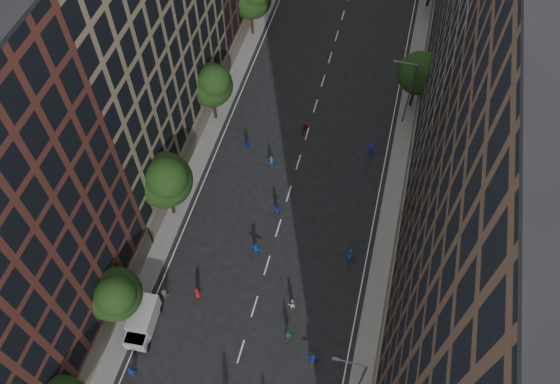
{
  "coord_description": "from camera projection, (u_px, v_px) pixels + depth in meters",
  "views": [
    {
      "loc": [
        7.54,
        -1.36,
        48.86
      ],
      "look_at": [
        -0.63,
        30.11,
        2.0
      ],
      "focal_mm": 35.0,
      "sensor_mm": 36.0,
      "label": 1
    }
  ],
  "objects": [
    {
      "name": "bldg_right_b",
      "position": [
        525.0,
        26.0,
        49.98
      ],
      "size": [
        14.0,
        28.0,
        33.0
      ],
      "primitive_type": "cube",
      "color": "#655C53",
      "rests_on": "ground"
    },
    {
      "name": "tree_left_1",
      "position": [
        115.0,
        294.0,
        46.64
      ],
      "size": [
        4.8,
        4.8,
        8.21
      ],
      "color": "black",
      "rests_on": "ground"
    },
    {
      "name": "skater_8",
      "position": [
        292.0,
        304.0,
        51.24
      ],
      "size": [
        0.9,
        0.82,
        1.5
      ],
      "primitive_type": "imported",
      "rotation": [
        0.0,
        0.0,
        3.56
      ],
      "color": "beige",
      "rests_on": "ground"
    },
    {
      "name": "skater_14",
      "position": [
        277.0,
        208.0,
        57.3
      ],
      "size": [
        0.93,
        0.82,
        1.6
      ],
      "primitive_type": "imported",
      "rotation": [
        0.0,
        0.0,
        2.83
      ],
      "color": "#13239A",
      "rests_on": "ground"
    },
    {
      "name": "streetlamp_far",
      "position": [
        408.0,
        91.0,
        61.08
      ],
      "size": [
        2.64,
        0.22,
        9.06
      ],
      "color": "#595B60",
      "rests_on": "ground"
    },
    {
      "name": "ground",
      "position": [
        306.0,
        136.0,
        64.05
      ],
      "size": [
        240.0,
        240.0,
        0.0
      ],
      "primitive_type": "plane",
      "color": "black",
      "rests_on": "ground"
    },
    {
      "name": "bldg_right_a",
      "position": [
        533.0,
        308.0,
        32.74
      ],
      "size": [
        14.0,
        30.0,
        36.0
      ],
      "primitive_type": "cube",
      "color": "#4C3729",
      "rests_on": "ground"
    },
    {
      "name": "skater_15",
      "position": [
        371.0,
        151.0,
        61.57
      ],
      "size": [
        1.39,
        1.09,
        1.88
      ],
      "primitive_type": "imported",
      "rotation": [
        0.0,
        0.0,
        2.78
      ],
      "color": "#18139E",
      "rests_on": "ground"
    },
    {
      "name": "sidewalk_left",
      "position": [
        228.0,
        74.0,
        69.84
      ],
      "size": [
        4.0,
        105.0,
        0.15
      ],
      "primitive_type": "cube",
      "color": "slate",
      "rests_on": "ground"
    },
    {
      "name": "skater_5",
      "position": [
        313.0,
        359.0,
        48.23
      ],
      "size": [
        1.51,
        0.54,
        1.61
      ],
      "primitive_type": "imported",
      "rotation": [
        0.0,
        0.0,
        3.18
      ],
      "color": "blue",
      "rests_on": "ground"
    },
    {
      "name": "skater_6",
      "position": [
        197.0,
        293.0,
        51.88
      ],
      "size": [
        0.83,
        0.65,
        1.5
      ],
      "primitive_type": "imported",
      "rotation": [
        0.0,
        0.0,
        2.88
      ],
      "color": "maroon",
      "rests_on": "ground"
    },
    {
      "name": "skater_4",
      "position": [
        132.0,
        372.0,
        47.41
      ],
      "size": [
        1.18,
        0.58,
        1.95
      ],
      "primitive_type": "imported",
      "rotation": [
        0.0,
        0.0,
        3.04
      ],
      "color": "#1544AB",
      "rests_on": "ground"
    },
    {
      "name": "skater_16",
      "position": [
        247.0,
        145.0,
        62.2
      ],
      "size": [
        0.97,
        0.49,
        1.59
      ],
      "primitive_type": "imported",
      "rotation": [
        0.0,
        0.0,
        3.03
      ],
      "color": "#151EAE",
      "rests_on": "ground"
    },
    {
      "name": "skater_13",
      "position": [
        271.0,
        161.0,
        60.91
      ],
      "size": [
        0.66,
        0.53,
        1.58
      ],
      "primitive_type": "imported",
      "rotation": [
        0.0,
        0.0,
        3.43
      ],
      "color": "#1450A8",
      "rests_on": "ground"
    },
    {
      "name": "skater_10",
      "position": [
        289.0,
        335.0,
        49.4
      ],
      "size": [
        1.11,
        0.77,
        1.76
      ],
      "primitive_type": "imported",
      "rotation": [
        0.0,
        0.0,
        2.77
      ],
      "color": "#22733B",
      "rests_on": "ground"
    },
    {
      "name": "streetlamp_near",
      "position": [
        357.0,
        381.0,
        42.87
      ],
      "size": [
        2.64,
        0.22,
        9.06
      ],
      "color": "#595B60",
      "rests_on": "ground"
    },
    {
      "name": "skater_9",
      "position": [
        165.0,
        294.0,
        51.81
      ],
      "size": [
        1.0,
        0.6,
        1.52
      ],
      "primitive_type": "imported",
      "rotation": [
        0.0,
        0.0,
        3.1
      ],
      "color": "#38393D",
      "rests_on": "ground"
    },
    {
      "name": "tree_right_a",
      "position": [
        421.0,
        72.0,
        62.13
      ],
      "size": [
        5.0,
        5.0,
        8.39
      ],
      "color": "black",
      "rests_on": "ground"
    },
    {
      "name": "sidewalk_right",
      "position": [
        416.0,
        109.0,
        66.41
      ],
      "size": [
        4.0,
        105.0,
        0.15
      ],
      "primitive_type": "cube",
      "color": "slate",
      "rests_on": "ground"
    },
    {
      "name": "skater_11",
      "position": [
        256.0,
        249.0,
        54.51
      ],
      "size": [
        1.59,
        0.79,
        1.65
      ],
      "primitive_type": "imported",
      "rotation": [
        0.0,
        0.0,
        2.93
      ],
      "color": "blue",
      "rests_on": "ground"
    },
    {
      "name": "tree_left_2",
      "position": [
        165.0,
        179.0,
        52.58
      ],
      "size": [
        5.6,
        5.6,
        9.45
      ],
      "color": "black",
      "rests_on": "ground"
    },
    {
      "name": "skater_12",
      "position": [
        350.0,
        255.0,
        54.15
      ],
      "size": [
        0.94,
        0.8,
        1.64
      ],
      "primitive_type": "imported",
      "rotation": [
        0.0,
        0.0,
        3.54
      ],
      "color": "navy",
      "rests_on": "ground"
    },
    {
      "name": "tree_left_3",
      "position": [
        212.0,
        84.0,
        60.77
      ],
      "size": [
        5.0,
        5.0,
        8.58
      ],
      "color": "black",
      "rests_on": "ground"
    },
    {
      "name": "cargo_van",
      "position": [
        142.0,
        321.0,
        49.7
      ],
      "size": [
        2.56,
        4.87,
        2.51
      ],
      "rotation": [
        0.0,
        0.0,
        0.08
      ],
      "color": "#BBBBBD",
      "rests_on": "ground"
    },
    {
      "name": "skater_17",
      "position": [
        304.0,
        129.0,
        63.7
      ],
      "size": [
        1.47,
        0.95,
        1.52
      ],
      "primitive_type": "imported",
      "rotation": [
        0.0,
        0.0,
        3.53
      ],
      "color": "maroon",
      "rests_on": "ground"
    },
    {
      "name": "bldg_left_b",
      "position": [
        100.0,
        15.0,
        50.04
      ],
      "size": [
        14.0,
        26.0,
        34.0
      ],
      "primitive_type": "cube",
      "color": "#89785A",
      "rests_on": "ground"
    }
  ]
}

